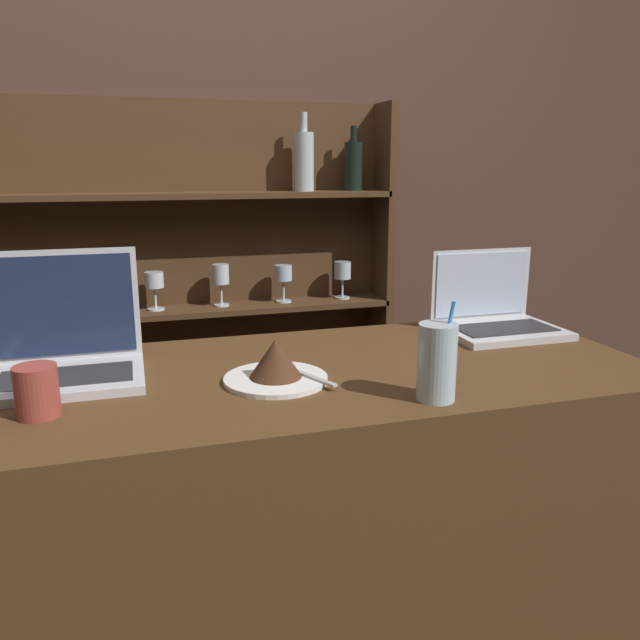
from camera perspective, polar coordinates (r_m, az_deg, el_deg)
name	(u,v)px	position (r m, az deg, el deg)	size (l,w,h in m)	color
bar_counter	(274,570)	(1.55, -4.23, -21.81)	(1.66, 0.64, 0.95)	#4C3019
back_wall	(203,175)	(2.33, -10.62, 12.90)	(7.00, 0.06, 2.70)	#4C3328
back_shelf	(192,320)	(2.31, -11.58, 0.00)	(1.49, 0.18, 1.60)	#472D19
laptop_near	(67,350)	(1.39, -22.16, -2.54)	(0.30, 0.23, 0.26)	silver
laptop_far	(495,315)	(1.71, 15.68, 0.46)	(0.30, 0.23, 0.21)	silver
cake_plate	(277,365)	(1.27, -3.93, -4.14)	(0.21, 0.21, 0.09)	white
water_glass	(437,362)	(1.18, 10.64, -3.80)	(0.07, 0.07, 0.19)	silver
coffee_cup	(37,391)	(1.20, -24.48, -5.95)	(0.07, 0.07, 0.09)	#993D33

